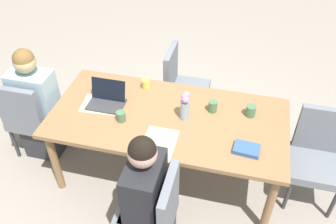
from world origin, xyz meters
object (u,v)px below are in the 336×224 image
(dining_table, at_px, (168,123))
(chair_far_left_mid, at_px, (153,214))
(chair_head_right_left_near, at_px, (30,115))
(person_far_left_mid, at_px, (146,203))
(chair_head_left_right_near, at_px, (318,153))
(coffee_mug_centre_right, at_px, (121,116))
(coffee_mug_near_left, at_px, (146,84))
(book_red_cover, at_px, (247,149))
(person_head_right_left_near, at_px, (39,109))
(laptop_head_right_left_near, at_px, (107,100))
(flower_vase, at_px, (185,105))
(coffee_mug_near_right, at_px, (213,106))
(chair_near_left_far, at_px, (181,84))
(coffee_mug_centre_left, at_px, (251,111))

(dining_table, height_order, chair_far_left_mid, chair_far_left_mid)
(chair_head_right_left_near, height_order, person_far_left_mid, person_far_left_mid)
(chair_head_left_right_near, bearing_deg, chair_far_left_mid, 37.54)
(coffee_mug_centre_right, bearing_deg, coffee_mug_near_left, -98.07)
(chair_head_left_right_near, relative_size, coffee_mug_near_left, 10.25)
(dining_table, height_order, book_red_cover, book_red_cover)
(person_head_right_left_near, distance_m, laptop_head_right_left_near, 0.77)
(flower_vase, xyz_separation_m, coffee_mug_near_right, (-0.22, -0.16, -0.10))
(dining_table, relative_size, book_red_cover, 10.24)
(chair_head_right_left_near, xyz_separation_m, coffee_mug_near_left, (-1.06, -0.40, 0.28))
(chair_near_left_far, bearing_deg, dining_table, 93.99)
(laptop_head_right_left_near, bearing_deg, chair_near_left_far, -123.55)
(person_head_right_left_near, relative_size, laptop_head_right_left_near, 3.73)
(chair_far_left_mid, relative_size, chair_near_left_far, 1.00)
(chair_head_right_left_near, bearing_deg, book_red_cover, 174.49)
(chair_head_left_right_near, height_order, coffee_mug_near_right, chair_head_left_right_near)
(laptop_head_right_left_near, distance_m, coffee_mug_centre_right, 0.27)
(chair_far_left_mid, bearing_deg, coffee_mug_near_left, -71.36)
(chair_near_left_far, distance_m, coffee_mug_centre_left, 1.02)
(person_far_left_mid, distance_m, coffee_mug_near_left, 1.19)
(chair_far_left_mid, bearing_deg, person_head_right_left_near, -31.28)
(flower_vase, height_order, coffee_mug_centre_left, flower_vase)
(book_red_cover, bearing_deg, flower_vase, -20.50)
(coffee_mug_centre_left, bearing_deg, dining_table, 15.14)
(chair_far_left_mid, relative_size, flower_vase, 3.25)
(chair_head_left_right_near, xyz_separation_m, flower_vase, (1.16, 0.10, 0.39))
(person_far_left_mid, bearing_deg, coffee_mug_near_left, -73.90)
(chair_head_left_right_near, bearing_deg, coffee_mug_centre_right, 8.53)
(person_far_left_mid, xyz_separation_m, laptop_head_right_left_near, (0.59, -0.80, 0.25))
(person_far_left_mid, distance_m, coffee_mug_centre_right, 0.78)
(chair_head_left_right_near, distance_m, laptop_head_right_left_near, 1.90)
(person_far_left_mid, relative_size, book_red_cover, 5.97)
(person_head_right_left_near, xyz_separation_m, book_red_cover, (-2.00, 0.27, 0.23))
(chair_head_right_left_near, distance_m, chair_far_left_mid, 1.65)
(laptop_head_right_left_near, bearing_deg, coffee_mug_centre_right, 137.68)
(coffee_mug_near_right, bearing_deg, flower_vase, 35.68)
(chair_head_left_right_near, height_order, coffee_mug_centre_right, chair_head_left_right_near)
(chair_far_left_mid, xyz_separation_m, coffee_mug_centre_left, (-0.59, -1.01, 0.29))
(book_red_cover, bearing_deg, chair_head_right_left_near, -0.85)
(chair_far_left_mid, distance_m, laptop_head_right_left_near, 1.12)
(chair_far_left_mid, xyz_separation_m, chair_near_left_far, (0.15, -1.64, 0.00))
(laptop_head_right_left_near, height_order, coffee_mug_near_right, laptop_head_right_left_near)
(coffee_mug_near_right, relative_size, coffee_mug_centre_right, 1.15)
(chair_head_left_right_near, height_order, coffee_mug_centre_left, chair_head_left_right_near)
(person_far_left_mid, xyz_separation_m, chair_near_left_far, (0.08, -1.58, -0.03))
(person_far_left_mid, xyz_separation_m, coffee_mug_near_right, (-0.34, -0.93, 0.26))
(chair_near_left_far, height_order, coffee_mug_near_left, chair_near_left_far)
(person_head_right_left_near, relative_size, coffee_mug_centre_right, 13.26)
(book_red_cover, bearing_deg, laptop_head_right_left_near, -7.99)
(coffee_mug_centre_left, distance_m, coffee_mug_centre_right, 1.11)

